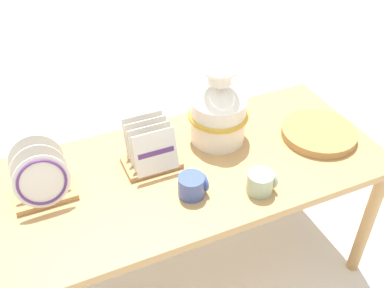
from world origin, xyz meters
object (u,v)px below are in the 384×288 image
at_px(wicker_charger_stack, 319,133).
at_px(mug_cobalt_glaze, 193,186).
at_px(dish_rack_round_plates, 42,181).
at_px(ceramic_vase, 218,110).
at_px(mug_sage_glaze, 261,182).
at_px(dish_rack_square_plates, 151,152).

bearing_deg(wicker_charger_stack, mug_cobalt_glaze, -171.02).
bearing_deg(dish_rack_round_plates, mug_cobalt_glaze, -22.35).
bearing_deg(mug_cobalt_glaze, wicker_charger_stack, 8.98).
xyz_separation_m(ceramic_vase, mug_cobalt_glaze, (-0.24, -0.27, -0.10)).
xyz_separation_m(ceramic_vase, wicker_charger_stack, (0.40, -0.17, -0.13)).
bearing_deg(mug_sage_glaze, dish_rack_square_plates, 136.21).
bearing_deg(dish_rack_square_plates, mug_cobalt_glaze, -69.85).
bearing_deg(wicker_charger_stack, dish_rack_round_plates, 174.81).
bearing_deg(ceramic_vase, dish_rack_square_plates, -171.22).
height_order(wicker_charger_stack, mug_cobalt_glaze, mug_cobalt_glaze).
bearing_deg(wicker_charger_stack, ceramic_vase, 157.50).
xyz_separation_m(dish_rack_round_plates, mug_sage_glaze, (0.74, -0.29, -0.04)).
bearing_deg(mug_sage_glaze, dish_rack_round_plates, 158.46).
distance_m(ceramic_vase, dish_rack_round_plates, 0.74).
xyz_separation_m(wicker_charger_stack, mug_sage_glaze, (-0.40, -0.19, 0.02)).
relative_size(dish_rack_round_plates, mug_sage_glaze, 2.05).
relative_size(dish_rack_round_plates, dish_rack_square_plates, 1.00).
bearing_deg(dish_rack_square_plates, wicker_charger_stack, -9.34).
height_order(mug_sage_glaze, mug_cobalt_glaze, same).
height_order(dish_rack_round_plates, mug_sage_glaze, dish_rack_round_plates).
distance_m(ceramic_vase, dish_rack_square_plates, 0.33).
distance_m(dish_rack_square_plates, mug_cobalt_glaze, 0.23).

